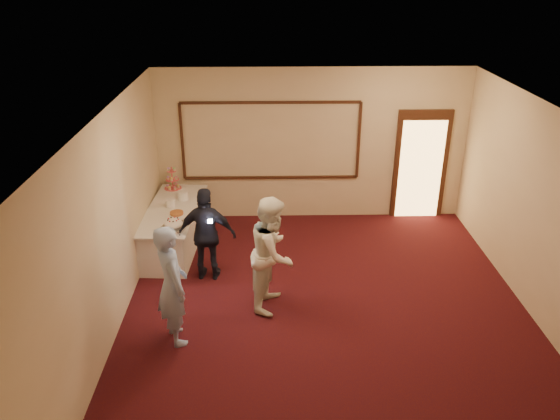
{
  "coord_description": "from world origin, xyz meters",
  "views": [
    {
      "loc": [
        -0.86,
        -6.6,
        4.78
      ],
      "look_at": [
        -0.67,
        1.27,
        1.15
      ],
      "focal_mm": 35.0,
      "sensor_mm": 36.0,
      "label": 1
    }
  ],
  "objects_px": {
    "buffet_table": "(174,228)",
    "guest": "(207,235)",
    "tart": "(177,213)",
    "man": "(172,285)",
    "pavlova_tray": "(174,225)",
    "plate_stack_b": "(183,196)",
    "cupcake_stand": "(172,180)",
    "woman": "(273,253)",
    "plate_stack_a": "(170,203)"
  },
  "relations": [
    {
      "from": "pavlova_tray",
      "to": "tart",
      "type": "relative_size",
      "value": 2.1
    },
    {
      "from": "woman",
      "to": "guest",
      "type": "relative_size",
      "value": 1.11
    },
    {
      "from": "plate_stack_b",
      "to": "man",
      "type": "bearing_deg",
      "value": -84.73
    },
    {
      "from": "buffet_table",
      "to": "guest",
      "type": "height_order",
      "value": "guest"
    },
    {
      "from": "plate_stack_b",
      "to": "guest",
      "type": "xyz_separation_m",
      "value": [
        0.58,
        -1.44,
        -0.06
      ]
    },
    {
      "from": "plate_stack_a",
      "to": "woman",
      "type": "xyz_separation_m",
      "value": [
        1.8,
        -1.91,
        0.03
      ]
    },
    {
      "from": "buffet_table",
      "to": "plate_stack_b",
      "type": "relative_size",
      "value": 11.92
    },
    {
      "from": "plate_stack_b",
      "to": "buffet_table",
      "type": "bearing_deg",
      "value": -108.85
    },
    {
      "from": "pavlova_tray",
      "to": "woman",
      "type": "distance_m",
      "value": 1.89
    },
    {
      "from": "cupcake_stand",
      "to": "tart",
      "type": "xyz_separation_m",
      "value": [
        0.25,
        -1.2,
        -0.15
      ]
    },
    {
      "from": "man",
      "to": "guest",
      "type": "distance_m",
      "value": 1.63
    },
    {
      "from": "pavlova_tray",
      "to": "guest",
      "type": "relative_size",
      "value": 0.36
    },
    {
      "from": "plate_stack_b",
      "to": "man",
      "type": "relative_size",
      "value": 0.11
    },
    {
      "from": "cupcake_stand",
      "to": "woman",
      "type": "distance_m",
      "value": 3.36
    },
    {
      "from": "plate_stack_a",
      "to": "plate_stack_b",
      "type": "height_order",
      "value": "plate_stack_b"
    },
    {
      "from": "tart",
      "to": "guest",
      "type": "relative_size",
      "value": 0.17
    },
    {
      "from": "buffet_table",
      "to": "guest",
      "type": "bearing_deg",
      "value": -55.65
    },
    {
      "from": "plate_stack_a",
      "to": "cupcake_stand",
      "type": "bearing_deg",
      "value": 96.12
    },
    {
      "from": "buffet_table",
      "to": "plate_stack_a",
      "type": "distance_m",
      "value": 0.46
    },
    {
      "from": "pavlova_tray",
      "to": "tart",
      "type": "xyz_separation_m",
      "value": [
        -0.04,
        0.56,
        -0.05
      ]
    },
    {
      "from": "tart",
      "to": "man",
      "type": "relative_size",
      "value": 0.16
    },
    {
      "from": "tart",
      "to": "pavlova_tray",
      "type": "bearing_deg",
      "value": -86.21
    },
    {
      "from": "man",
      "to": "cupcake_stand",
      "type": "bearing_deg",
      "value": -16.74
    },
    {
      "from": "buffet_table",
      "to": "pavlova_tray",
      "type": "bearing_deg",
      "value": -79.47
    },
    {
      "from": "cupcake_stand",
      "to": "woman",
      "type": "relative_size",
      "value": 0.27
    },
    {
      "from": "pavlova_tray",
      "to": "woman",
      "type": "relative_size",
      "value": 0.32
    },
    {
      "from": "buffet_table",
      "to": "plate_stack_b",
      "type": "height_order",
      "value": "plate_stack_b"
    },
    {
      "from": "tart",
      "to": "woman",
      "type": "xyz_separation_m",
      "value": [
        1.64,
        -1.57,
        0.08
      ]
    },
    {
      "from": "tart",
      "to": "guest",
      "type": "xyz_separation_m",
      "value": [
        0.6,
        -0.79,
        -0.01
      ]
    },
    {
      "from": "plate_stack_a",
      "to": "woman",
      "type": "distance_m",
      "value": 2.62
    },
    {
      "from": "cupcake_stand",
      "to": "woman",
      "type": "bearing_deg",
      "value": -55.72
    },
    {
      "from": "pavlova_tray",
      "to": "tart",
      "type": "height_order",
      "value": "pavlova_tray"
    },
    {
      "from": "tart",
      "to": "woman",
      "type": "relative_size",
      "value": 0.15
    },
    {
      "from": "woman",
      "to": "pavlova_tray",
      "type": "bearing_deg",
      "value": 72.52
    },
    {
      "from": "buffet_table",
      "to": "tart",
      "type": "relative_size",
      "value": 8.69
    },
    {
      "from": "plate_stack_b",
      "to": "woman",
      "type": "bearing_deg",
      "value": -53.87
    },
    {
      "from": "buffet_table",
      "to": "woman",
      "type": "distance_m",
      "value": 2.58
    },
    {
      "from": "pavlova_tray",
      "to": "plate_stack_a",
      "type": "distance_m",
      "value": 0.92
    },
    {
      "from": "plate_stack_a",
      "to": "tart",
      "type": "relative_size",
      "value": 0.64
    },
    {
      "from": "pavlova_tray",
      "to": "tart",
      "type": "distance_m",
      "value": 0.57
    },
    {
      "from": "man",
      "to": "guest",
      "type": "bearing_deg",
      "value": -36.16
    },
    {
      "from": "buffet_table",
      "to": "pavlova_tray",
      "type": "relative_size",
      "value": 4.14
    },
    {
      "from": "plate_stack_b",
      "to": "woman",
      "type": "relative_size",
      "value": 0.11
    },
    {
      "from": "pavlova_tray",
      "to": "plate_stack_b",
      "type": "distance_m",
      "value": 1.22
    },
    {
      "from": "plate_stack_a",
      "to": "guest",
      "type": "distance_m",
      "value": 1.36
    },
    {
      "from": "plate_stack_b",
      "to": "guest",
      "type": "bearing_deg",
      "value": -68.0
    },
    {
      "from": "cupcake_stand",
      "to": "guest",
      "type": "height_order",
      "value": "guest"
    },
    {
      "from": "buffet_table",
      "to": "cupcake_stand",
      "type": "distance_m",
      "value": 1.1
    },
    {
      "from": "plate_stack_a",
      "to": "man",
      "type": "bearing_deg",
      "value": -80.51
    },
    {
      "from": "tart",
      "to": "guest",
      "type": "bearing_deg",
      "value": -52.76
    }
  ]
}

